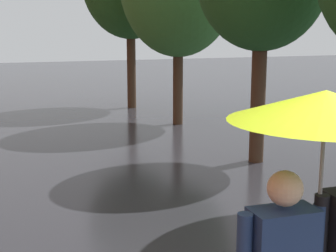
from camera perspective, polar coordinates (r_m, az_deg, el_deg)
couple_under_umbrella at (r=3.07m, az=17.60°, el=-9.02°), size 1.14×1.14×2.12m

